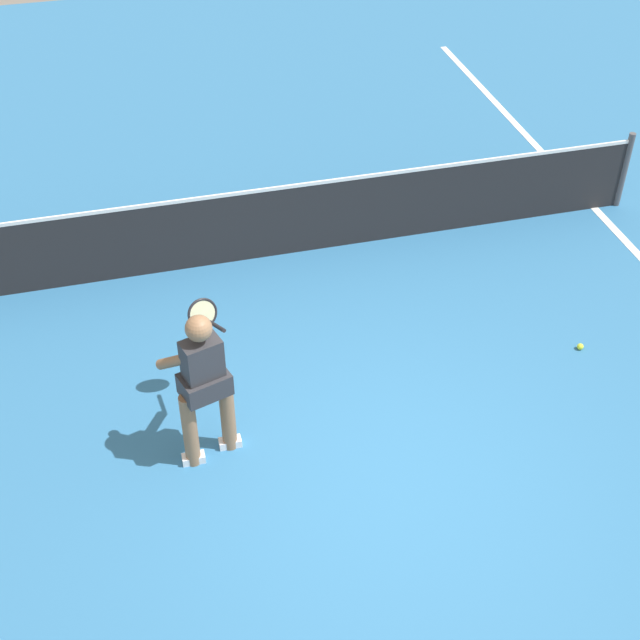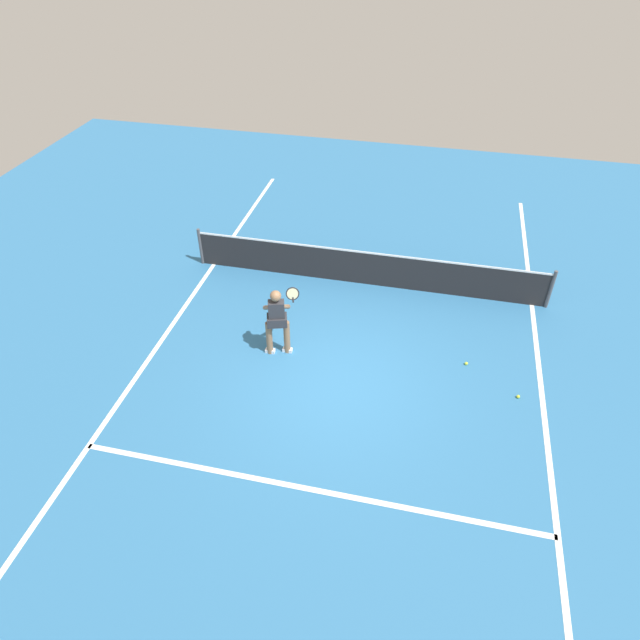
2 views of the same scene
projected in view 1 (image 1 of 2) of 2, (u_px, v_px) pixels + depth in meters
The scene contains 4 objects.
ground_plane at pixel (380, 478), 7.73m from camera, with size 25.46×25.46×0.00m, color teal.
court_net at pixel (287, 220), 10.09m from camera, with size 8.50×0.08×0.98m.
tennis_player at pixel (204, 381), 7.44m from camera, with size 0.65×1.08×1.55m.
tennis_ball_near at pixel (580, 347), 9.03m from camera, with size 0.07×0.07×0.07m, color #D1E533.
Camera 1 is at (-1.80, -4.85, 5.92)m, focal length 50.31 mm.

